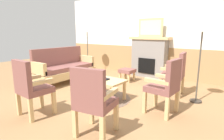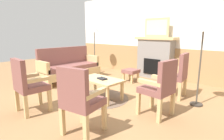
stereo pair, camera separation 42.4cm
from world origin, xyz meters
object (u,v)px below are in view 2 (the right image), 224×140
(couch, at_px, (69,67))
(armchair_front_center, at_px, (28,83))
(book_on_table, at_px, (102,79))
(armchair_front_left, at_px, (80,98))
(framed_picture, at_px, (157,27))
(fireplace, at_px, (155,57))
(floor_lamp_by_couch, at_px, (94,31))
(armchair_by_window_left, at_px, (160,86))
(coffee_table, at_px, (100,81))
(footstool, at_px, (131,72))
(floor_lamp_by_chairs, at_px, (203,30))
(armchair_near_fireplace, at_px, (177,73))

(couch, height_order, armchair_front_center, same)
(book_on_table, xyz_separation_m, armchair_front_left, (0.77, -1.18, 0.08))
(armchair_front_center, bearing_deg, framed_picture, 84.66)
(fireplace, relative_size, armchair_front_left, 1.33)
(fireplace, height_order, floor_lamp_by_couch, floor_lamp_by_couch)
(couch, bearing_deg, fireplace, 49.97)
(couch, relative_size, floor_lamp_by_couch, 1.07)
(framed_picture, xyz_separation_m, book_on_table, (0.14, -2.46, -1.10))
(fireplace, bearing_deg, armchair_front_center, -95.34)
(armchair_by_window_left, relative_size, armchair_front_left, 1.00)
(book_on_table, bearing_deg, coffee_table, 175.71)
(footstool, bearing_deg, fireplace, 73.21)
(armchair_front_left, xyz_separation_m, floor_lamp_by_chairs, (0.84, 2.21, 0.91))
(fireplace, bearing_deg, framed_picture, 90.00)
(footstool, relative_size, floor_lamp_by_chairs, 0.24)
(book_on_table, bearing_deg, footstool, 104.55)
(fireplace, relative_size, framed_picture, 1.62)
(footstool, relative_size, armchair_front_center, 0.41)
(armchair_front_left, bearing_deg, floor_lamp_by_couch, 135.14)
(floor_lamp_by_chairs, bearing_deg, armchair_by_window_left, -108.90)
(coffee_table, bearing_deg, book_on_table, -4.29)
(armchair_near_fireplace, bearing_deg, floor_lamp_by_chairs, -20.13)
(floor_lamp_by_couch, distance_m, floor_lamp_by_chairs, 3.93)
(book_on_table, bearing_deg, framed_picture, 93.22)
(couch, distance_m, armchair_front_left, 3.07)
(framed_picture, distance_m, floor_lamp_by_chairs, 2.27)
(armchair_front_left, xyz_separation_m, floor_lamp_by_couch, (-3.01, 3.00, 0.91))
(couch, xyz_separation_m, floor_lamp_by_chairs, (3.45, 0.59, 1.05))
(floor_lamp_by_chairs, bearing_deg, armchair_near_fireplace, 159.87)
(book_on_table, xyz_separation_m, armchair_front_center, (-0.49, -1.34, 0.08))
(couch, height_order, armchair_front_left, same)
(book_on_table, xyz_separation_m, floor_lamp_by_couch, (-2.24, 1.81, 1.00))
(book_on_table, height_order, armchair_by_window_left, armchair_by_window_left)
(armchair_front_center, bearing_deg, book_on_table, 69.85)
(coffee_table, relative_size, floor_lamp_by_chairs, 0.57)
(floor_lamp_by_chairs, bearing_deg, book_on_table, -147.59)
(framed_picture, bearing_deg, fireplace, -90.00)
(fireplace, height_order, floor_lamp_by_chairs, floor_lamp_by_chairs)
(footstool, height_order, floor_lamp_by_couch, floor_lamp_by_couch)
(floor_lamp_by_couch, relative_size, floor_lamp_by_chairs, 1.00)
(coffee_table, height_order, floor_lamp_by_chairs, floor_lamp_by_chairs)
(armchair_front_left, height_order, armchair_front_center, same)
(coffee_table, bearing_deg, armchair_front_left, -55.10)
(coffee_table, distance_m, floor_lamp_by_chairs, 2.23)
(armchair_front_center, bearing_deg, coffee_table, 72.02)
(armchair_near_fireplace, distance_m, floor_lamp_by_chairs, 1.06)
(armchair_by_window_left, distance_m, armchair_front_left, 1.38)
(armchair_near_fireplace, bearing_deg, couch, -165.21)
(armchair_front_center, bearing_deg, floor_lamp_by_chairs, 48.35)
(framed_picture, bearing_deg, armchair_front_left, -75.96)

